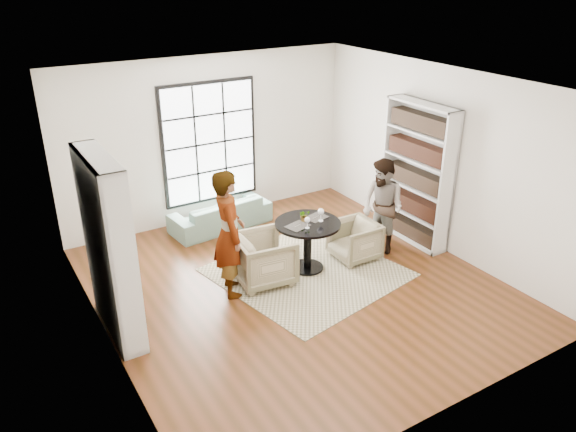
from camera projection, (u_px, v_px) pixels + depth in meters
ground at (296, 286)px, 8.42m from camera, size 6.00×6.00×0.00m
room_shell at (277, 196)px, 8.32m from camera, size 6.00×6.01×6.00m
rug at (307, 272)px, 8.77m from camera, size 2.93×2.93×0.01m
pedestal_table at (308, 236)px, 8.64m from camera, size 1.01×1.01×0.81m
sofa at (221, 214)px, 10.17m from camera, size 1.89×0.90×0.53m
armchair_left at (264, 259)px, 8.39m from camera, size 0.93×0.91×0.76m
armchair_right at (354, 240)px, 9.07m from camera, size 0.71×0.70×0.64m
person_left at (229, 234)px, 7.89m from camera, size 0.61×0.78×1.89m
person_right at (383, 207)px, 9.14m from camera, size 0.72×0.86×1.59m
placemat_left at (298, 226)px, 8.43m from camera, size 0.40×0.34×0.01m
placemat_right at (316, 217)px, 8.71m from camera, size 0.40×0.34×0.01m
cutlery_left at (298, 226)px, 8.43m from camera, size 0.19×0.25×0.01m
cutlery_right at (316, 217)px, 8.71m from camera, size 0.19×0.25×0.01m
wine_glass_left at (307, 220)px, 8.32m from camera, size 0.08×0.08×0.18m
wine_glass_right at (321, 212)px, 8.54m from camera, size 0.10×0.10×0.21m
flower_centerpiece at (304, 216)px, 8.56m from camera, size 0.18×0.16×0.19m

